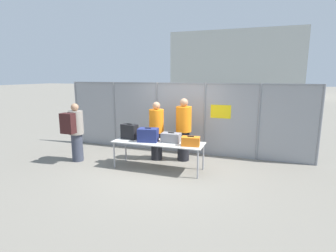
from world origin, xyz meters
TOP-DOWN VIEW (x-y plane):
  - ground_plane at (0.00, 0.00)m, footprint 120.00×120.00m
  - fence_section at (0.01, 1.69)m, footprint 7.92×0.07m
  - inspection_table at (-0.09, 0.02)m, footprint 2.39×0.76m
  - suitcase_black at (-0.96, 0.10)m, footprint 0.48×0.30m
  - suitcase_navy at (-0.35, -0.03)m, footprint 0.57×0.42m
  - suitcase_grey at (0.23, 0.12)m, footprint 0.49×0.29m
  - suitcase_orange at (0.80, -0.07)m, footprint 0.47×0.32m
  - traveler_hooded at (-2.54, -0.19)m, footprint 0.41×0.64m
  - security_worker_near at (-0.42, 0.74)m, footprint 0.42×0.42m
  - security_worker_far at (0.34, 0.93)m, footprint 0.45×0.45m
  - utility_trailer at (1.10, 3.06)m, footprint 3.78×2.32m
  - distant_hangar at (-0.63, 31.07)m, footprint 14.76×13.36m

SIDE VIEW (x-z plane):
  - ground_plane at x=0.00m, z-range 0.00..0.00m
  - utility_trailer at x=1.10m, z-range 0.07..0.69m
  - inspection_table at x=-0.09m, z-range 0.32..1.05m
  - suitcase_orange at x=0.80m, z-range 0.72..0.97m
  - suitcase_grey at x=0.23m, z-range 0.72..0.98m
  - security_worker_near at x=-0.42m, z-range 0.03..1.73m
  - suitcase_navy at x=-0.35m, z-range 0.72..1.09m
  - traveler_hooded at x=-2.54m, z-range 0.08..1.75m
  - suitcase_black at x=-0.96m, z-range 0.72..1.14m
  - security_worker_far at x=0.34m, z-range 0.03..1.84m
  - fence_section at x=0.01m, z-range 0.05..2.27m
  - distant_hangar at x=-0.63m, z-range 0.00..7.43m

